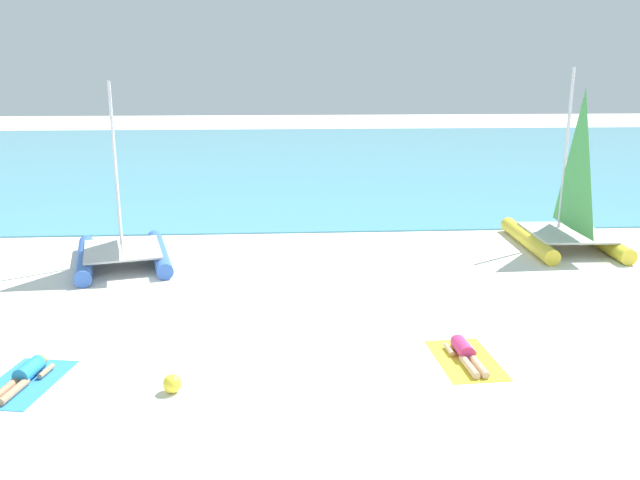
% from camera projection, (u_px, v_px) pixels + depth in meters
% --- Properties ---
extents(ground_plane, '(120.00, 120.00, 0.00)m').
position_uv_depth(ground_plane, '(310.00, 233.00, 21.99)').
color(ground_plane, white).
extents(ocean_water, '(120.00, 40.00, 0.05)m').
position_uv_depth(ocean_water, '(294.00, 157.00, 41.29)').
color(ocean_water, '#4C9EB7').
rests_on(ocean_water, ground).
extents(sailboat_blue, '(3.37, 4.40, 5.09)m').
position_uv_depth(sailboat_blue, '(121.00, 239.00, 18.23)').
color(sailboat_blue, blue).
rests_on(sailboat_blue, ground).
extents(sailboat_yellow, '(2.84, 4.29, 5.46)m').
position_uv_depth(sailboat_yellow, '(566.00, 222.00, 19.98)').
color(sailboat_yellow, yellow).
rests_on(sailboat_yellow, ground).
extents(towel_left, '(1.43, 2.07, 0.01)m').
position_uv_depth(towel_left, '(24.00, 383.00, 11.44)').
color(towel_left, '#338CD8').
rests_on(towel_left, ground).
extents(sunbather_left, '(0.68, 1.56, 0.30)m').
position_uv_depth(sunbather_left, '(25.00, 375.00, 11.47)').
color(sunbather_left, '#268CCC').
rests_on(sunbather_left, towel_left).
extents(towel_right, '(1.20, 1.96, 0.01)m').
position_uv_depth(towel_right, '(466.00, 360.00, 12.35)').
color(towel_right, yellow).
rests_on(towel_right, ground).
extents(sunbather_right, '(0.56, 1.57, 0.30)m').
position_uv_depth(sunbather_right, '(465.00, 352.00, 12.39)').
color(sunbather_right, '#D83372').
rests_on(sunbather_right, towel_right).
extents(beach_ball, '(0.32, 0.32, 0.32)m').
position_uv_depth(beach_ball, '(172.00, 384.00, 11.08)').
color(beach_ball, yellow).
rests_on(beach_ball, ground).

